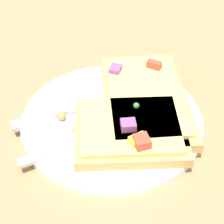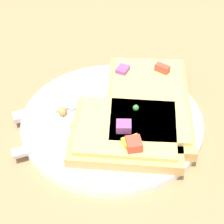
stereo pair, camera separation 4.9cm
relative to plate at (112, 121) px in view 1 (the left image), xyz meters
The scene contains 7 objects.
ground_plane 0.01m from the plate, ahead, with size 4.00×4.00×0.00m, color #9E7A51.
plate is the anchor object (origin of this frame).
fork 0.03m from the plate, 121.51° to the left, with size 0.12×0.20×0.01m.
knife 0.06m from the plate, 18.44° to the left, with size 0.11×0.18×0.01m.
pizza_slice_main 0.06m from the plate, 111.81° to the right, with size 0.21×0.22×0.03m.
pizza_slice_corner 0.04m from the plate, 160.61° to the left, with size 0.18×0.17×0.03m.
crumb_scatter 0.05m from the plate, 49.49° to the left, with size 0.07×0.05×0.01m.
Camera 1 is at (-0.21, 0.30, 0.35)m, focal length 60.00 mm.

